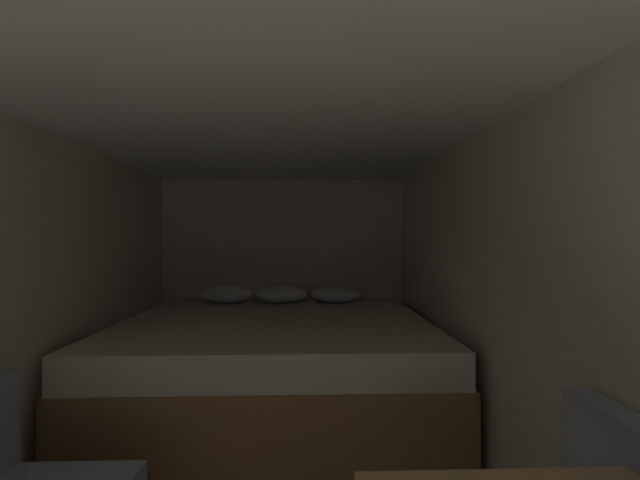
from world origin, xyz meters
TOP-DOWN VIEW (x-y plane):
  - wall_back at (0.00, 4.30)m, footprint 2.55×0.05m
  - wall_right at (1.25, 1.93)m, footprint 0.05×4.69m
  - ceiling_slab at (0.00, 1.93)m, footprint 2.55×4.69m
  - bed at (0.00, 3.21)m, footprint 2.33×2.07m

SIDE VIEW (x-z plane):
  - bed at x=0.00m, z-range -0.07..0.85m
  - wall_back at x=0.00m, z-range 0.00..1.99m
  - wall_right at x=1.25m, z-range 0.00..1.99m
  - ceiling_slab at x=0.00m, z-range 1.99..2.04m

